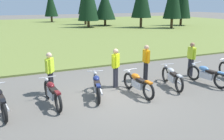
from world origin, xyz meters
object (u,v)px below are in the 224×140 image
(rider_in_hivis_vest, at_px, (50,71))
(rider_checking_bike, at_px, (116,66))
(motorcycle_black, at_px, (0,101))
(motorcycle_maroon, at_px, (52,93))
(rider_with_back_turned, at_px, (191,57))
(rider_near_row_end, at_px, (146,61))
(motorcycle_silver, at_px, (172,77))
(motorcycle_orange, at_px, (138,83))
(motorcycle_sky_blue, at_px, (206,75))
(motorcycle_navy, at_px, (97,86))

(rider_in_hivis_vest, bearing_deg, rider_checking_bike, -7.57)
(motorcycle_black, distance_m, motorcycle_maroon, 1.68)
(rider_with_back_turned, bearing_deg, rider_checking_bike, 179.35)
(rider_in_hivis_vest, bearing_deg, rider_near_row_end, -1.47)
(motorcycle_silver, bearing_deg, motorcycle_maroon, 177.98)
(motorcycle_maroon, relative_size, rider_in_hivis_vest, 1.26)
(rider_near_row_end, bearing_deg, rider_with_back_turned, -6.90)
(rider_checking_bike, bearing_deg, motorcycle_black, -169.73)
(motorcycle_black, relative_size, rider_in_hivis_vest, 1.25)
(motorcycle_silver, bearing_deg, motorcycle_black, 178.80)
(motorcycle_orange, bearing_deg, rider_with_back_turned, 16.36)
(motorcycle_maroon, xyz_separation_m, motorcycle_sky_blue, (6.66, -0.52, 0.00))
(motorcycle_maroon, height_order, rider_with_back_turned, rider_with_back_turned)
(motorcycle_sky_blue, bearing_deg, rider_checking_bike, 161.22)
(motorcycle_silver, distance_m, rider_with_back_turned, 2.10)
(rider_near_row_end, relative_size, rider_checking_bike, 1.00)
(motorcycle_black, height_order, motorcycle_orange, same)
(motorcycle_maroon, relative_size, rider_near_row_end, 1.26)
(motorcycle_maroon, bearing_deg, motorcycle_sky_blue, -4.48)
(motorcycle_black, height_order, motorcycle_sky_blue, same)
(motorcycle_navy, xyz_separation_m, rider_near_row_end, (2.78, 0.95, 0.51))
(motorcycle_orange, relative_size, rider_checking_bike, 1.26)
(motorcycle_maroon, bearing_deg, motorcycle_silver, -2.02)
(motorcycle_silver, bearing_deg, motorcycle_sky_blue, -12.04)
(motorcycle_black, relative_size, rider_checking_bike, 1.25)
(motorcycle_maroon, bearing_deg, rider_checking_bike, 15.42)
(motorcycle_black, relative_size, motorcycle_orange, 0.99)
(rider_checking_bike, distance_m, rider_with_back_turned, 4.04)
(rider_in_hivis_vest, xyz_separation_m, rider_with_back_turned, (6.71, -0.40, 0.00))
(rider_checking_bike, bearing_deg, rider_near_row_end, 8.39)
(motorcycle_navy, bearing_deg, motorcycle_silver, -4.23)
(motorcycle_black, bearing_deg, motorcycle_sky_blue, -3.33)
(rider_in_hivis_vest, bearing_deg, motorcycle_sky_blue, -14.31)
(motorcycle_maroon, height_order, rider_near_row_end, rider_near_row_end)
(rider_near_row_end, bearing_deg, motorcycle_silver, -64.67)
(motorcycle_maroon, relative_size, motorcycle_navy, 1.03)
(motorcycle_navy, relative_size, rider_in_hivis_vest, 1.23)
(motorcycle_orange, bearing_deg, motorcycle_navy, 166.15)
(motorcycle_navy, distance_m, rider_with_back_turned, 5.24)
(motorcycle_sky_blue, bearing_deg, rider_with_back_turned, 80.47)
(motorcycle_navy, distance_m, rider_checking_bike, 1.43)
(motorcycle_orange, relative_size, motorcycle_sky_blue, 1.01)
(motorcycle_black, relative_size, motorcycle_maroon, 1.00)
(motorcycle_navy, distance_m, rider_in_hivis_vest, 1.94)
(motorcycle_navy, relative_size, rider_checking_bike, 1.23)
(motorcycle_navy, xyz_separation_m, rider_in_hivis_vest, (-1.53, 1.07, 0.51))
(rider_in_hivis_vest, height_order, rider_with_back_turned, same)
(motorcycle_maroon, relative_size, motorcycle_sky_blue, 1.01)
(motorcycle_maroon, height_order, motorcycle_navy, same)
(motorcycle_black, height_order, motorcycle_navy, same)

